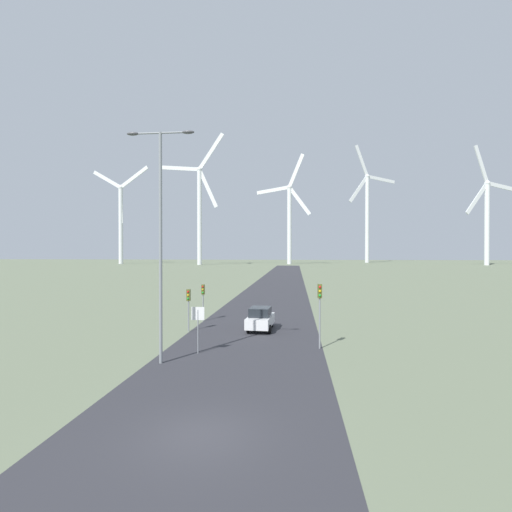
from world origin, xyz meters
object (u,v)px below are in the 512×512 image
at_px(car_approaching, 260,319).
at_px(traffic_light_post_near_right, 320,301).
at_px(wind_turbine_far_left, 121,216).
at_px(wind_turbine_right, 367,210).
at_px(traffic_light_post_mid_left, 203,294).
at_px(wind_turbine_far_right, 487,214).
at_px(wind_turbine_center, 289,216).
at_px(streetlamp, 161,222).
at_px(stop_sign_near, 198,321).
at_px(wind_turbine_left, 200,206).
at_px(traffic_light_post_near_left, 188,300).

bearing_deg(car_approaching, traffic_light_post_near_right, -52.70).
bearing_deg(wind_turbine_far_left, wind_turbine_right, 15.59).
xyz_separation_m(traffic_light_post_mid_left, wind_turbine_far_right, (96.60, 158.90, 21.56)).
relative_size(traffic_light_post_mid_left, car_approaching, 0.78).
bearing_deg(wind_turbine_right, wind_turbine_center, -143.46).
bearing_deg(streetlamp, stop_sign_near, 56.48).
distance_m(traffic_light_post_near_right, wind_turbine_far_right, 190.54).
relative_size(streetlamp, traffic_light_post_near_right, 3.11).
xyz_separation_m(streetlamp, wind_turbine_center, (4.45, 180.43, 16.40)).
xyz_separation_m(traffic_light_post_mid_left, car_approaching, (5.54, -3.78, -1.50)).
distance_m(stop_sign_near, wind_turbine_left, 170.74).
bearing_deg(traffic_light_post_mid_left, car_approaching, -34.25).
bearing_deg(wind_turbine_right, traffic_light_post_near_right, -100.71).
height_order(stop_sign_near, traffic_light_post_near_left, traffic_light_post_near_left).
height_order(traffic_light_post_near_left, traffic_light_post_near_right, traffic_light_post_near_right).
distance_m(wind_turbine_far_left, wind_turbine_center, 86.91).
distance_m(traffic_light_post_near_right, traffic_light_post_mid_left, 13.71).
bearing_deg(wind_turbine_far_left, traffic_light_post_near_left, -64.07).
height_order(stop_sign_near, car_approaching, stop_sign_near).
distance_m(stop_sign_near, wind_turbine_right, 217.80).
bearing_deg(wind_turbine_right, traffic_light_post_mid_left, -103.91).
height_order(stop_sign_near, wind_turbine_right, wind_turbine_right).
relative_size(traffic_light_post_near_left, traffic_light_post_near_right, 0.79).
bearing_deg(stop_sign_near, traffic_light_post_near_left, 109.99).
distance_m(traffic_light_post_near_right, wind_turbine_far_left, 196.29).
distance_m(traffic_light_post_near_right, car_approaching, 7.48).
distance_m(traffic_light_post_mid_left, wind_turbine_center, 168.20).
relative_size(traffic_light_post_near_right, traffic_light_post_mid_left, 1.27).
distance_m(car_approaching, wind_turbine_far_right, 187.84).
xyz_separation_m(car_approaching, wind_turbine_center, (-0.27, 170.46, 23.39)).
bearing_deg(wind_turbine_center, traffic_light_post_near_right, -88.50).
height_order(streetlamp, traffic_light_post_near_left, streetlamp).
distance_m(wind_turbine_right, wind_turbine_far_right, 62.50).
xyz_separation_m(wind_turbine_far_left, wind_turbine_far_right, (178.14, -3.95, -0.82)).
xyz_separation_m(traffic_light_post_near_right, traffic_light_post_mid_left, (-9.89, 9.48, -0.64)).
xyz_separation_m(wind_turbine_center, wind_turbine_far_right, (91.32, -7.78, -0.33)).
distance_m(streetlamp, wind_turbine_left, 171.82).
xyz_separation_m(traffic_light_post_near_left, traffic_light_post_mid_left, (0.03, 4.84, -0.02)).
height_order(wind_turbine_far_left, wind_turbine_left, wind_turbine_left).
bearing_deg(wind_turbine_far_right, streetlamp, -119.02).
xyz_separation_m(traffic_light_post_near_left, wind_turbine_left, (-37.50, 157.32, 25.96)).
xyz_separation_m(stop_sign_near, wind_turbine_left, (-39.89, 163.90, 26.38)).
distance_m(stop_sign_near, wind_turbine_center, 179.52).
height_order(stop_sign_near, traffic_light_post_near_right, traffic_light_post_near_right).
distance_m(stop_sign_near, wind_turbine_far_left, 194.76).
relative_size(stop_sign_near, wind_turbine_far_right, 0.05).
distance_m(traffic_light_post_near_left, wind_turbine_center, 172.99).
xyz_separation_m(wind_turbine_far_left, wind_turbine_left, (44.02, -10.37, 3.60)).
relative_size(wind_turbine_left, wind_turbine_far_right, 1.14).
distance_m(streetlamp, traffic_light_post_near_left, 10.49).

